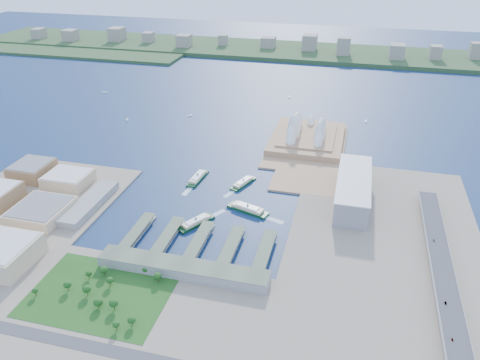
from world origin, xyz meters
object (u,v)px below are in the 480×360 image
(opera_house, at_px, (308,126))
(ferry_a, at_px, (198,177))
(toaster_building, at_px, (353,189))
(car_a, at_px, (452,340))
(ferry_d, at_px, (248,208))
(ferry_c, at_px, (196,221))
(car_b, at_px, (446,303))
(car_c, at_px, (434,240))
(ferry_b, at_px, (243,182))

(opera_house, bearing_deg, ferry_a, -128.03)
(toaster_building, height_order, car_a, toaster_building)
(ferry_a, height_order, ferry_d, ferry_d)
(toaster_building, bearing_deg, ferry_a, 177.81)
(ferry_c, distance_m, car_a, 334.20)
(toaster_building, bearing_deg, car_a, -68.57)
(car_b, bearing_deg, ferry_a, -32.49)
(toaster_building, bearing_deg, opera_house, 114.23)
(car_a, bearing_deg, ferry_a, 141.93)
(opera_house, bearing_deg, toaster_building, -65.77)
(ferry_d, relative_size, car_a, 17.22)
(ferry_a, height_order, car_c, car_c)
(car_b, bearing_deg, car_a, 90.00)
(opera_house, bearing_deg, ferry_c, -109.39)
(ferry_a, relative_size, car_c, 11.35)
(opera_house, distance_m, ferry_c, 332.21)
(opera_house, height_order, toaster_building, opera_house)
(opera_house, relative_size, ferry_c, 3.22)
(toaster_building, height_order, ferry_d, toaster_building)
(opera_house, height_order, ferry_c, opera_house)
(opera_house, distance_m, ferry_a, 243.73)
(ferry_b, xyz_separation_m, ferry_d, (24.92, -74.23, 0.82))
(ferry_c, height_order, ferry_d, ferry_d)
(opera_house, relative_size, ferry_b, 3.43)
(ferry_a, relative_size, ferry_b, 1.09)
(toaster_building, xyz_separation_m, car_b, (101.00, -207.56, -4.92))
(opera_house, xyz_separation_m, car_a, (191.00, -457.31, -16.54))
(opera_house, distance_m, car_c, 352.82)
(toaster_building, xyz_separation_m, ferry_c, (-199.95, -112.35, -15.22))
(toaster_building, distance_m, car_a, 276.47)
(ferry_a, xyz_separation_m, ferry_d, (98.67, -71.96, 0.35))
(ferry_b, height_order, car_b, car_b)
(ferry_b, distance_m, car_b, 345.09)
(ferry_c, relative_size, car_a, 15.71)
(ferry_c, bearing_deg, car_b, -166.39)
(car_c, bearing_deg, ferry_a, 162.80)
(ferry_b, distance_m, ferry_c, 128.48)
(ferry_a, xyz_separation_m, ferry_b, (73.75, 2.27, -0.47))
(ferry_a, xyz_separation_m, car_b, (340.25, -216.71, 10.14))
(ferry_b, relative_size, car_c, 10.37)
(car_c, bearing_deg, car_a, -90.00)
(opera_house, relative_size, ferry_a, 3.13)
(toaster_building, xyz_separation_m, ferry_a, (-239.25, 9.15, -15.07))
(ferry_c, distance_m, ferry_d, 77.33)
(opera_house, relative_size, car_b, 40.80)
(opera_house, distance_m, car_b, 450.39)
(opera_house, height_order, car_b, opera_house)
(car_a, bearing_deg, car_b, 90.00)
(toaster_building, relative_size, ferry_a, 2.70)
(ferry_b, bearing_deg, car_b, -18.04)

